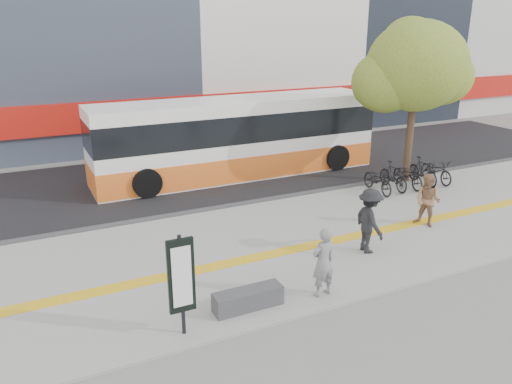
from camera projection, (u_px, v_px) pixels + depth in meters
name	position (u px, v px, depth m)	size (l,w,h in m)	color
ground	(317.00, 265.00, 13.43)	(120.00, 120.00, 0.00)	slate
sidewalk	(289.00, 243.00, 14.69)	(40.00, 7.00, 0.08)	slate
tactile_strip	(298.00, 248.00, 14.25)	(40.00, 0.45, 0.01)	gold
street	(201.00, 176.00, 21.08)	(40.00, 8.00, 0.06)	black
curb	(240.00, 205.00, 17.66)	(40.00, 0.25, 0.14)	#353537
bench	(248.00, 299.00, 11.23)	(1.60, 0.45, 0.45)	#353537
signboard	(181.00, 277.00, 9.97)	(0.55, 0.10, 2.20)	black
street_tree	(414.00, 68.00, 19.05)	(4.40, 3.80, 6.31)	#392919
bus	(237.00, 140.00, 20.77)	(11.90, 2.82, 3.17)	white
bicycle_row	(408.00, 174.00, 19.41)	(3.76, 1.89, 1.07)	black
seated_woman	(323.00, 262.00, 11.57)	(0.62, 0.41, 1.70)	black
pedestrian_tan	(428.00, 200.00, 15.59)	(0.81, 0.63, 1.67)	#926747
pedestrian_dark	(369.00, 221.00, 13.78)	(1.19, 0.68, 1.83)	black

